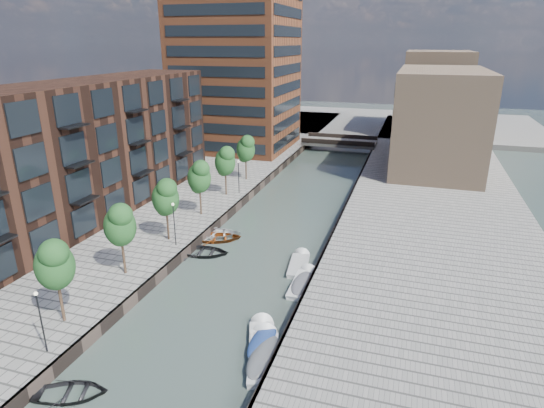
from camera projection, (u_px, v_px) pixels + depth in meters
The scene contains 29 objects.
water at pixel (295, 207), 54.64m from camera, with size 300.00×300.00×0.00m, color #38473F.
quay_left at pixel (51, 177), 64.62m from camera, with size 60.00×140.00×1.00m, color gray.
quay_right at pixel (436, 217), 49.95m from camera, with size 20.00×140.00×1.00m, color gray.
quay_wall_left at pixel (247, 198), 56.19m from camera, with size 0.25×140.00×1.00m, color #332823.
quay_wall_right at pixel (346, 208), 52.75m from camera, with size 0.25×140.00×1.00m, color #332823.
far_closure at pixel (359, 122), 108.33m from camera, with size 80.00×40.00×1.00m, color gray.
apartment_block at pixel (92, 148), 48.59m from camera, with size 8.00×38.00×14.00m, color black.
tower at pixel (237, 58), 76.46m from camera, with size 18.00×18.00×30.00m, color brown.
tan_block_near at pixel (438, 118), 67.17m from camera, with size 12.00×25.00×14.00m, color #8C6F55.
tan_block_far at pixel (435, 93), 90.17m from camera, with size 12.00×20.00×16.00m, color #8C6F55.
bridge at pixel (340, 142), 82.89m from camera, with size 13.00×6.00×1.30m.
tree_1 at pixel (54, 263), 29.20m from camera, with size 2.50×2.50×5.95m.
tree_2 at pixel (120, 224), 35.49m from camera, with size 2.50×2.50×5.95m.
tree_3 at pixel (165, 196), 41.77m from camera, with size 2.50×2.50×5.95m.
tree_4 at pixel (199, 176), 48.06m from camera, with size 2.50×2.50×5.95m.
tree_5 at pixel (225, 160), 54.34m from camera, with size 2.50×2.50×5.95m.
tree_6 at pixel (246, 148), 60.62m from camera, with size 2.50×2.50×5.95m.
lamp_0 at pixel (40, 316), 26.75m from camera, with size 0.24×0.24×4.12m.
lamp_1 at pixel (174, 220), 41.11m from camera, with size 0.24×0.24×4.12m.
lamp_2 at pixel (239, 173), 55.48m from camera, with size 0.24×0.24×4.12m.
sloop_0 at pixel (72, 396), 25.48m from camera, with size 2.93×4.10×0.85m, color black.
sloop_2 at pixel (218, 240), 45.41m from camera, with size 3.40×4.76×0.99m, color #712F0C.
sloop_3 at pixel (217, 236), 46.31m from camera, with size 3.48×4.87×1.01m, color silver.
sloop_4 at pixel (203, 254), 42.35m from camera, with size 3.48×4.87×1.01m, color black.
motorboat_1 at pixel (264, 354), 28.51m from camera, with size 3.25×5.56×1.75m.
motorboat_2 at pixel (299, 264), 40.36m from camera, with size 2.14×4.73×1.52m.
motorboat_3 at pixel (262, 340), 29.93m from camera, with size 3.14×5.08×1.60m.
motorboat_4 at pixel (303, 283), 37.00m from camera, with size 1.78×4.83×1.60m.
car at pixel (397, 151), 75.10m from camera, with size 1.57×3.91×1.33m, color #96999A.
Camera 1 is at (12.73, -9.79, 18.76)m, focal length 30.00 mm.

